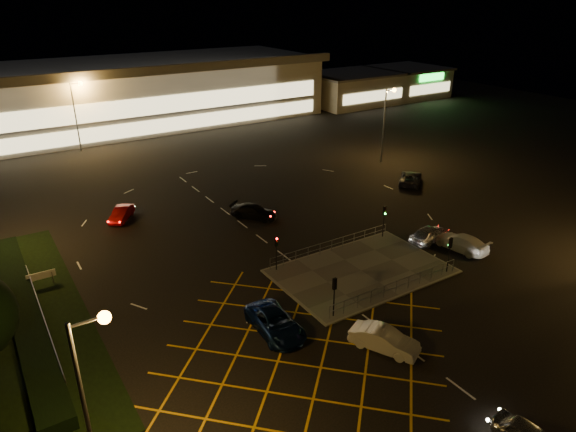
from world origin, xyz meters
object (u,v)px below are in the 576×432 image
signal_sw (334,289)px  car_right_silver (430,234)px  car_far_dkgrey (254,211)px  car_left_blue (275,323)px  car_approach_white (461,242)px  signal_nw (276,246)px  car_east_grey (410,178)px  car_circ_red (122,214)px  signal_ne (384,215)px  signal_se (450,248)px  car_queue_white (384,340)px

signal_sw → car_right_silver: size_ratio=0.68×
car_far_dkgrey → signal_sw: bearing=-140.2°
car_left_blue → car_approach_white: bearing=7.0°
signal_nw → car_east_grey: bearing=20.7°
car_circ_red → car_approach_white: (24.38, -23.46, 0.07)m
signal_sw → car_approach_white: (16.35, 2.25, -1.62)m
signal_sw → signal_ne: (12.00, 7.99, 0.00)m
signal_se → signal_nw: 14.41m
signal_se → car_far_dkgrey: signal_se is taller
signal_nw → car_queue_white: (0.61, -12.72, -1.61)m
signal_ne → car_east_grey: bearing=35.9°
car_left_blue → signal_nw: bearing=61.0°
signal_se → car_approach_white: 5.16m
car_far_dkgrey → car_circ_red: car_far_dkgrey is taller
car_circ_red → signal_sw: bearing=-36.4°
car_left_blue → car_right_silver: size_ratio=1.20×
signal_sw → car_far_dkgrey: 19.25m
car_queue_white → car_right_silver: size_ratio=1.00×
signal_se → car_approach_white: bearing=-152.7°
signal_se → car_circ_red: 32.64m
car_left_blue → car_east_grey: car_left_blue is taller
car_left_blue → car_east_grey: bearing=32.3°
car_right_silver → car_east_grey: car_right_silver is taller
car_queue_white → car_circ_red: bearing=79.0°
car_far_dkgrey → car_circ_red: 13.70m
car_queue_white → car_approach_white: size_ratio=0.89×
car_right_silver → car_east_grey: size_ratio=0.87×
car_left_blue → car_approach_white: size_ratio=1.07×
signal_se → signal_nw: (-12.00, 7.99, 0.00)m
car_queue_white → car_approach_white: (15.74, 6.99, -0.01)m
car_queue_white → car_right_silver: (14.61, 9.71, 0.02)m
signal_sw → signal_nw: size_ratio=1.00×
signal_sw → car_far_dkgrey: bearing=-101.4°
signal_nw → car_east_grey: signal_nw is taller
signal_se → car_east_grey: bearing=-126.9°
signal_sw → car_approach_white: size_ratio=0.61×
signal_ne → car_approach_white: 7.38m
signal_ne → car_east_grey: size_ratio=0.60×
car_approach_white → car_east_grey: bearing=-126.7°
signal_ne → car_far_dkgrey: (-8.21, 10.82, -1.65)m
car_right_silver → signal_sw: bearing=101.2°
car_circ_red → signal_se: bearing=-15.8°
signal_ne → signal_nw: bearing=180.0°
signal_ne → car_right_silver: size_ratio=0.68×
car_approach_white → car_circ_red: bearing=-50.7°
signal_sw → car_approach_white: 16.58m
signal_ne → car_circ_red: bearing=138.5°
car_right_silver → car_approach_white: (1.13, -2.72, -0.04)m
signal_nw → car_east_grey: size_ratio=0.60×
signal_nw → car_circ_red: bearing=114.4°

